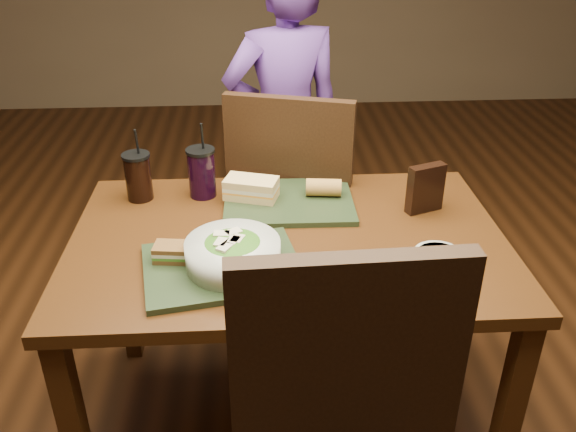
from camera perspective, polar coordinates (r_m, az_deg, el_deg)
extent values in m
plane|color=#381C0B|center=(2.30, 0.00, -18.19)|extent=(6.00, 6.00, 0.00)
cube|color=#3E200C|center=(1.91, 19.87, -17.35)|extent=(0.06, 0.06, 0.71)
cube|color=#3E200C|center=(2.41, -15.03, -5.82)|extent=(0.06, 0.06, 0.71)
cube|color=#3E200C|center=(2.45, 13.65, -4.91)|extent=(0.06, 0.06, 0.71)
cube|color=#3E200C|center=(1.84, 0.00, -2.46)|extent=(1.30, 0.85, 0.04)
cube|color=black|center=(1.27, 5.56, -14.57)|extent=(0.48, 0.06, 0.56)
cube|color=black|center=(2.49, -0.25, 0.05)|extent=(0.56, 0.56, 0.04)
cube|color=black|center=(2.17, 0.04, 4.22)|extent=(0.45, 0.17, 0.54)
cube|color=black|center=(2.46, -4.57, -7.49)|extent=(0.04, 0.04, 0.47)
cube|color=black|center=(2.48, 4.57, -7.17)|extent=(0.04, 0.04, 0.47)
cube|color=black|center=(2.78, -4.48, -2.73)|extent=(0.04, 0.04, 0.47)
cube|color=black|center=(2.80, 3.54, -2.49)|extent=(0.04, 0.04, 0.47)
imported|color=#582F82|center=(2.70, -0.34, 8.16)|extent=(0.61, 0.48, 1.47)
cube|color=black|center=(1.68, -6.17, -4.80)|extent=(0.47, 0.39, 0.02)
cube|color=black|center=(2.00, 0.06, 1.34)|extent=(0.42, 0.33, 0.02)
cylinder|color=silver|center=(1.65, -5.17, -3.54)|extent=(0.26, 0.26, 0.07)
ellipsoid|color=#427219|center=(1.64, -5.20, -3.10)|extent=(0.21, 0.21, 0.06)
cube|color=beige|center=(1.65, -6.23, -1.71)|extent=(0.05, 0.03, 0.01)
cube|color=beige|center=(1.62, -6.27, -2.50)|extent=(0.04, 0.05, 0.01)
cube|color=beige|center=(1.62, -5.18, -2.33)|extent=(0.04, 0.05, 0.01)
cube|color=beige|center=(1.66, -5.14, -1.54)|extent=(0.05, 0.05, 0.01)
cube|color=beige|center=(1.63, -4.76, -2.19)|extent=(0.04, 0.05, 0.01)
cube|color=beige|center=(1.59, -5.93, -2.96)|extent=(0.05, 0.05, 0.01)
cube|color=white|center=(1.72, 13.74, -4.94)|extent=(0.17, 0.17, 0.00)
cylinder|color=silver|center=(1.70, 13.85, -4.14)|extent=(0.13, 0.13, 0.05)
cylinder|color=black|center=(1.69, 13.93, -3.56)|extent=(0.11, 0.11, 0.01)
cube|color=#B28947|center=(1.68, 14.36, -3.48)|extent=(0.02, 0.02, 0.01)
cube|color=#B28947|center=(1.67, 13.97, -3.69)|extent=(0.02, 0.02, 0.01)
cube|color=#B28947|center=(1.68, 13.64, -3.34)|extent=(0.02, 0.02, 0.01)
cube|color=#B28947|center=(1.67, 13.44, -3.55)|extent=(0.02, 0.02, 0.01)
cube|color=#B28947|center=(1.69, 14.08, -3.24)|extent=(0.02, 0.02, 0.01)
cube|color=#593819|center=(1.71, -10.74, -3.81)|extent=(0.10, 0.08, 0.01)
cube|color=#3F721E|center=(1.71, -10.77, -3.49)|extent=(0.10, 0.08, 0.01)
cube|color=beige|center=(1.70, -10.80, -3.21)|extent=(0.10, 0.08, 0.01)
cube|color=#593819|center=(1.70, -10.83, -2.87)|extent=(0.10, 0.08, 0.01)
cube|color=tan|center=(2.01, -3.44, 2.05)|extent=(0.19, 0.14, 0.02)
cube|color=orange|center=(2.00, -3.45, 2.44)|extent=(0.19, 0.14, 0.01)
cube|color=beige|center=(2.00, -3.46, 2.69)|extent=(0.19, 0.14, 0.01)
cube|color=tan|center=(1.99, -3.47, 3.17)|extent=(0.19, 0.14, 0.02)
cylinder|color=#AD7533|center=(1.58, -1.39, -5.34)|extent=(0.13, 0.11, 0.06)
cylinder|color=#AD7533|center=(2.02, 3.35, 2.69)|extent=(0.12, 0.07, 0.06)
cylinder|color=black|center=(2.07, -13.82, 3.48)|extent=(0.09, 0.09, 0.15)
cylinder|color=black|center=(2.04, -14.08, 5.52)|extent=(0.09, 0.09, 0.01)
cylinder|color=black|center=(2.02, -13.96, 6.67)|extent=(0.01, 0.02, 0.10)
cylinder|color=black|center=(2.05, -8.07, 3.91)|extent=(0.09, 0.09, 0.16)
cylinder|color=black|center=(2.02, -8.23, 6.08)|extent=(0.10, 0.10, 0.01)
cylinder|color=black|center=(2.00, -8.03, 7.30)|extent=(0.01, 0.03, 0.10)
cube|color=black|center=(1.98, 12.74, 2.53)|extent=(0.13, 0.08, 0.16)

